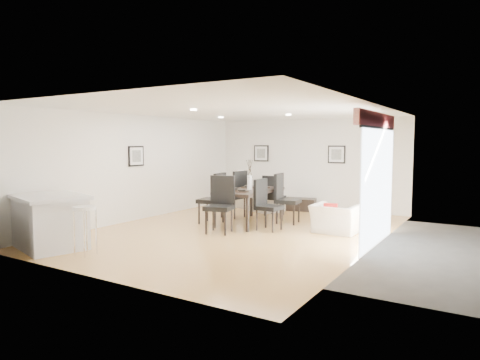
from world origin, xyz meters
The scene contains 26 objects.
ground centered at (0.00, 0.00, 0.00)m, with size 8.00×8.00×0.00m, color tan.
wall_back centered at (0.00, 4.00, 1.35)m, with size 6.00×0.04×2.70m, color white.
wall_front centered at (0.00, -4.00, 1.35)m, with size 6.00×0.04×2.70m, color white.
wall_left centered at (-3.00, 0.00, 1.35)m, with size 0.04×8.00×2.70m, color white.
wall_right centered at (3.00, 0.00, 1.35)m, with size 0.04×8.00×2.70m, color white.
ceiling centered at (0.00, 0.00, 2.70)m, with size 6.00×8.00×0.02m, color white.
sofa centered at (-1.22, 2.96, 0.27)m, with size 1.88×0.73×0.55m, color gray.
armchair centered at (1.93, 0.94, 0.31)m, with size 0.97×0.85×0.63m, color beige.
dining_table centered at (-0.26, 0.91, 0.76)m, with size 1.10×2.06×0.84m.
dining_chair_wnear centered at (-0.96, 0.42, 0.70)m, with size 0.64×0.64×1.26m.
dining_chair_wfar centered at (-0.95, 1.41, 0.70)m, with size 0.61×0.61×1.25m.
dining_chair_enear centered at (0.45, 0.41, 0.65)m, with size 0.54×0.54×1.17m.
dining_chair_efar centered at (0.44, 1.40, 0.69)m, with size 0.62×0.62×1.23m.
dining_chair_head centered at (-0.28, -0.33, 0.70)m, with size 0.68×0.68×1.26m.
dining_chair_foot centered at (-0.26, 2.16, 0.62)m, with size 0.50×0.50×1.10m.
vase centered at (-0.26, 0.91, 1.13)m, with size 0.90×1.42×0.75m.
coffee_table centered at (0.00, 3.46, 0.18)m, with size 0.89×0.53×0.35m, color black.
side_table centered at (-2.18, 3.66, 0.32)m, with size 0.48×0.48×0.63m, color black.
table_lamp centered at (-2.18, 3.66, 0.93)m, with size 0.24×0.24×0.46m.
cushion centered at (1.84, 0.85, 0.51)m, with size 0.30×0.09×0.30m, color maroon.
kitchen_island centered at (-2.23, -3.21, 0.51)m, with size 1.69×1.46×1.01m.
bar_stool centered at (-1.23, -3.21, 0.75)m, with size 0.40×0.40×0.87m.
framed_print_back_left centered at (-1.60, 3.97, 1.65)m, with size 0.52×0.04×0.52m.
framed_print_back_right centered at (0.90, 3.97, 1.65)m, with size 0.52×0.04×0.52m.
framed_print_left_wall centered at (-2.97, -0.20, 1.65)m, with size 0.04×0.52×0.52m.
sliding_door centered at (2.96, 0.30, 1.66)m, with size 0.12×2.70×2.57m.
Camera 1 is at (5.00, -8.14, 1.99)m, focal length 32.00 mm.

